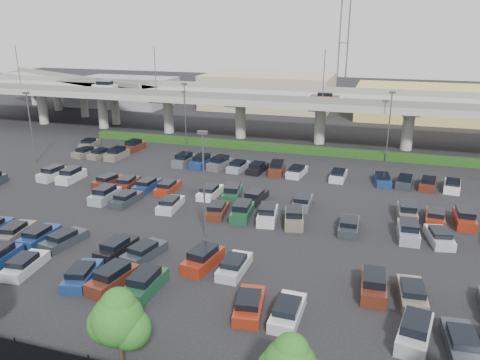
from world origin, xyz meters
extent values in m
plane|color=black|center=(0.00, 0.00, 0.00)|extent=(280.00, 280.00, 0.00)
cube|color=gray|center=(0.00, 32.00, 7.25)|extent=(150.00, 13.00, 1.10)
cube|color=slate|center=(0.00, 25.75, 8.30)|extent=(150.00, 0.50, 1.00)
cube|color=slate|center=(0.00, 38.25, 8.30)|extent=(150.00, 0.50, 1.00)
cylinder|color=gray|center=(-51.00, 32.00, 3.35)|extent=(1.80, 1.80, 6.70)
cube|color=slate|center=(-51.00, 32.00, 6.50)|extent=(2.60, 9.75, 0.50)
cylinder|color=gray|center=(-37.00, 32.00, 3.35)|extent=(1.80, 1.80, 6.70)
cube|color=slate|center=(-37.00, 32.00, 6.50)|extent=(2.60, 9.75, 0.50)
cylinder|color=gray|center=(-23.00, 32.00, 3.35)|extent=(1.80, 1.80, 6.70)
cube|color=slate|center=(-23.00, 32.00, 6.50)|extent=(2.60, 9.75, 0.50)
cylinder|color=gray|center=(-9.00, 32.00, 3.35)|extent=(1.80, 1.80, 6.70)
cube|color=slate|center=(-9.00, 32.00, 6.50)|extent=(2.60, 9.75, 0.50)
cylinder|color=gray|center=(5.00, 32.00, 3.35)|extent=(1.80, 1.80, 6.70)
cube|color=slate|center=(5.00, 32.00, 6.50)|extent=(2.60, 9.75, 0.50)
cylinder|color=gray|center=(19.00, 32.00, 3.35)|extent=(1.80, 1.80, 6.70)
cube|color=slate|center=(19.00, 32.00, 6.50)|extent=(2.60, 9.75, 0.50)
cube|color=silver|center=(-34.00, 29.00, 8.32)|extent=(4.40, 1.82, 1.05)
cube|color=black|center=(-34.00, 29.00, 9.14)|extent=(2.60, 1.60, 0.65)
cube|color=#562317|center=(6.00, 29.00, 8.21)|extent=(4.40, 1.82, 0.82)
cube|color=black|center=(6.00, 29.00, 8.84)|extent=(2.30, 1.60, 0.50)
cylinder|color=#4B4B50|center=(-50.00, 25.90, 11.80)|extent=(0.14, 0.14, 8.00)
cylinder|color=#4B4B50|center=(-22.00, 25.90, 11.80)|extent=(0.14, 0.14, 8.00)
cylinder|color=#4B4B50|center=(6.00, 25.90, 11.80)|extent=(0.14, 0.14, 8.00)
cube|color=gray|center=(-52.00, 43.00, 7.25)|extent=(50.93, 30.13, 1.10)
cube|color=slate|center=(-52.00, 43.00, 8.30)|extent=(47.34, 22.43, 1.00)
cylinder|color=gray|center=(-69.22, 51.03, 3.35)|extent=(1.60, 1.60, 6.70)
cylinder|color=gray|center=(-58.34, 45.96, 3.35)|extent=(1.60, 1.60, 6.70)
cylinder|color=gray|center=(-47.47, 40.89, 3.35)|extent=(1.60, 1.60, 6.70)
cylinder|color=gray|center=(-36.59, 35.82, 3.35)|extent=(1.60, 1.60, 6.70)
cube|color=#153810|center=(0.00, 25.00, 0.55)|extent=(66.00, 1.60, 1.10)
cylinder|color=black|center=(-4.00, -28.00, 1.00)|extent=(0.10, 0.10, 2.00)
cylinder|color=#332316|center=(2.00, -26.39, 0.99)|extent=(0.26, 0.26, 1.97)
sphere|color=#155015|center=(2.00, -26.39, 3.39)|extent=(3.07, 3.07, 3.07)
sphere|color=#155015|center=(2.71, -26.29, 2.85)|extent=(2.41, 2.41, 2.41)
sphere|color=#155015|center=(1.40, -26.47, 3.07)|extent=(2.41, 2.41, 2.41)
sphere|color=#155015|center=(2.04, -26.27, 4.27)|extent=(2.08, 2.08, 2.08)
sphere|color=#155015|center=(12.04, -26.70, 3.89)|extent=(1.89, 1.89, 1.89)
cube|color=#B3B3B8|center=(-11.75, -18.50, 0.41)|extent=(2.30, 4.58, 0.82)
cube|color=black|center=(-11.75, -18.70, 1.04)|extent=(1.85, 2.46, 0.50)
cube|color=navy|center=(-6.25, -18.50, 0.41)|extent=(2.69, 4.68, 0.82)
cube|color=black|center=(-6.25, -18.70, 1.04)|extent=(2.04, 2.58, 0.50)
cube|color=#562317|center=(-3.50, -18.50, 0.53)|extent=(2.54, 4.64, 1.05)
cube|color=black|center=(-3.50, -18.50, 1.34)|extent=(2.02, 2.83, 0.65)
cube|color=#1A492C|center=(-0.75, -18.50, 0.53)|extent=(1.92, 4.44, 1.05)
cube|color=black|center=(-0.75, -18.50, 1.34)|extent=(1.66, 2.63, 0.65)
cube|color=maroon|center=(7.50, -18.50, 0.41)|extent=(2.46, 4.62, 0.82)
cube|color=black|center=(7.50, -18.70, 1.04)|extent=(1.93, 2.51, 0.50)
cube|color=silver|center=(10.25, -18.50, 0.41)|extent=(1.92, 4.44, 0.82)
cube|color=black|center=(10.25, -18.70, 1.04)|extent=(1.65, 2.34, 0.50)
cube|color=#B3B3B8|center=(18.50, -18.50, 0.53)|extent=(2.56, 4.65, 1.05)
cube|color=black|center=(18.50, -18.50, 1.34)|extent=(2.03, 2.84, 0.65)
cube|color=#292E35|center=(21.25, -18.50, 0.41)|extent=(2.17, 4.53, 0.82)
cube|color=black|center=(21.25, -18.70, 1.04)|extent=(1.78, 2.42, 0.50)
cube|color=#6C6355|center=(-17.25, -13.50, 0.41)|extent=(2.41, 4.61, 0.82)
cube|color=black|center=(-17.25, -13.70, 1.04)|extent=(1.90, 2.50, 0.50)
cube|color=navy|center=(-14.50, -13.50, 0.41)|extent=(1.92, 4.44, 0.82)
cube|color=black|center=(-14.50, -13.70, 1.04)|extent=(1.65, 2.34, 0.50)
cube|color=#292E35|center=(-11.75, -13.50, 0.41)|extent=(2.60, 4.66, 0.82)
cube|color=black|center=(-11.75, -13.70, 1.04)|extent=(2.00, 2.56, 0.50)
cube|color=black|center=(-6.25, -13.50, 0.41)|extent=(2.22, 4.55, 0.82)
cube|color=black|center=(-6.25, -13.70, 1.04)|extent=(1.81, 2.44, 0.50)
cube|color=#292E35|center=(-3.50, -13.50, 0.41)|extent=(2.67, 4.68, 0.82)
cube|color=black|center=(-3.50, -13.70, 1.04)|extent=(2.03, 2.57, 0.50)
cube|color=maroon|center=(2.00, -13.50, 0.53)|extent=(2.49, 4.63, 1.05)
cube|color=black|center=(2.00, -13.50, 1.34)|extent=(1.99, 2.82, 0.65)
cube|color=#B3B3B8|center=(4.75, -13.50, 0.41)|extent=(1.93, 4.44, 0.82)
cube|color=black|center=(4.75, -13.70, 1.04)|extent=(1.66, 2.34, 0.50)
cube|color=#562317|center=(15.75, -13.50, 0.53)|extent=(2.03, 4.48, 1.05)
cube|color=black|center=(15.75, -13.50, 1.34)|extent=(1.72, 2.67, 0.65)
cube|color=#6C6355|center=(18.50, -13.50, 0.41)|extent=(2.20, 4.54, 0.82)
cube|color=black|center=(18.50, -13.70, 1.04)|extent=(1.80, 2.43, 0.50)
cube|color=#8A939F|center=(-14.50, -2.50, 0.53)|extent=(1.85, 4.41, 1.05)
cube|color=black|center=(-14.50, -2.50, 1.34)|extent=(1.62, 2.61, 0.65)
cube|color=#292E35|center=(-11.75, -2.50, 0.41)|extent=(2.13, 4.52, 0.82)
cube|color=black|center=(-11.75, -2.70, 1.04)|extent=(1.76, 2.41, 0.50)
cube|color=#B3B3B8|center=(-6.25, -2.50, 0.41)|extent=(2.15, 4.53, 0.82)
cube|color=black|center=(-6.25, -2.70, 1.04)|extent=(1.77, 2.42, 0.50)
cube|color=#562317|center=(-0.75, -2.50, 0.41)|extent=(2.37, 4.60, 0.82)
cube|color=black|center=(-0.75, -2.70, 1.04)|extent=(1.88, 2.49, 0.50)
cube|color=#1A492C|center=(2.00, -2.50, 0.53)|extent=(2.20, 4.54, 1.05)
cube|color=black|center=(2.00, -2.50, 1.34)|extent=(1.83, 2.73, 0.65)
cube|color=silver|center=(4.75, -2.50, 0.53)|extent=(2.41, 4.61, 1.05)
cube|color=black|center=(4.75, -2.50, 1.34)|extent=(1.95, 2.80, 0.65)
cube|color=#6C6355|center=(7.50, -2.50, 0.53)|extent=(2.68, 4.68, 1.05)
cube|color=black|center=(7.50, -2.50, 1.34)|extent=(2.10, 2.87, 0.65)
cube|color=#292E35|center=(13.00, -2.50, 0.41)|extent=(1.88, 4.42, 0.82)
cube|color=black|center=(13.00, -2.70, 1.04)|extent=(1.63, 2.32, 0.50)
cube|color=#8A939F|center=(18.50, -2.50, 0.53)|extent=(2.04, 4.49, 1.05)
cube|color=black|center=(18.50, -2.50, 1.34)|extent=(1.73, 2.68, 0.65)
cube|color=#B3B3B8|center=(21.25, -2.50, 0.41)|extent=(2.60, 4.66, 0.82)
cube|color=black|center=(21.25, -2.70, 1.04)|extent=(2.00, 2.56, 0.50)
cube|color=#B3B3B8|center=(-25.50, 2.50, 0.53)|extent=(2.22, 4.55, 1.05)
cube|color=black|center=(-25.50, 2.50, 1.34)|extent=(1.83, 2.74, 0.65)
cube|color=silver|center=(-22.75, 2.50, 0.53)|extent=(1.97, 4.46, 1.05)
cube|color=black|center=(-22.75, 2.50, 1.34)|extent=(1.69, 2.65, 0.65)
cube|color=#562317|center=(-17.25, 2.50, 0.41)|extent=(2.56, 4.65, 0.82)
cube|color=black|center=(-17.25, 2.30, 1.04)|extent=(1.98, 2.54, 0.50)
cube|color=#562317|center=(-14.50, 2.50, 0.41)|extent=(2.29, 4.57, 0.82)
cube|color=black|center=(-14.50, 2.30, 1.04)|extent=(1.84, 2.46, 0.50)
cube|color=navy|center=(-11.75, 2.50, 0.41)|extent=(2.01, 4.48, 0.82)
cube|color=black|center=(-11.75, 2.30, 1.04)|extent=(1.70, 2.37, 0.50)
cube|color=maroon|center=(-9.00, 2.50, 0.41)|extent=(1.96, 4.45, 0.82)
cube|color=black|center=(-9.00, 2.30, 1.04)|extent=(1.67, 2.35, 0.50)
cube|color=white|center=(-3.50, 2.50, 0.41)|extent=(1.90, 4.43, 0.82)
cube|color=black|center=(-3.50, 2.30, 1.04)|extent=(1.64, 2.33, 0.50)
cube|color=#1A492C|center=(-0.75, 2.50, 0.53)|extent=(2.50, 4.63, 1.05)
cube|color=black|center=(-0.75, 2.50, 1.34)|extent=(2.00, 2.82, 0.65)
cube|color=black|center=(2.00, 2.50, 0.41)|extent=(2.26, 4.56, 0.82)
cube|color=black|center=(2.00, 2.30, 1.04)|extent=(1.83, 2.45, 0.50)
cube|color=#525359|center=(7.50, 2.50, 0.41)|extent=(1.92, 4.44, 0.82)
cube|color=black|center=(7.50, 2.30, 1.04)|extent=(1.66, 2.34, 0.50)
cube|color=#6C6355|center=(18.50, 2.50, 0.53)|extent=(2.05, 4.49, 1.05)
cube|color=black|center=(18.50, 2.50, 1.34)|extent=(1.74, 2.68, 0.65)
cube|color=maroon|center=(21.25, 2.50, 0.41)|extent=(2.12, 4.52, 0.82)
cube|color=black|center=(21.25, 2.30, 1.04)|extent=(1.76, 2.41, 0.50)
cube|color=maroon|center=(24.00, 2.50, 0.53)|extent=(1.88, 4.42, 1.05)
cube|color=black|center=(24.00, 2.50, 1.34)|extent=(1.64, 2.62, 0.65)
cube|color=#6C6355|center=(-28.25, 13.50, 0.41)|extent=(2.58, 4.65, 0.82)
cube|color=black|center=(-28.25, 13.30, 1.04)|extent=(1.99, 2.55, 0.50)
cube|color=#6C6355|center=(-25.50, 13.50, 0.41)|extent=(2.55, 4.65, 0.82)
cube|color=black|center=(-25.50, 13.30, 1.04)|extent=(1.97, 2.54, 0.50)
cube|color=#6C6355|center=(-22.75, 13.50, 0.53)|extent=(1.89, 4.43, 1.05)
cube|color=black|center=(-22.75, 13.50, 1.34)|extent=(1.64, 2.62, 0.65)
cube|color=#525359|center=(-11.75, 13.50, 0.53)|extent=(2.06, 4.49, 1.05)
cube|color=black|center=(-11.75, 13.50, 1.34)|extent=(1.74, 2.68, 0.65)
cube|color=navy|center=(-9.00, 13.50, 0.53)|extent=(2.13, 4.52, 1.05)
cube|color=black|center=(-9.00, 13.50, 1.34)|extent=(1.78, 2.71, 0.65)
cube|color=#525359|center=(-6.25, 13.50, 0.53)|extent=(2.67, 4.68, 1.05)
cube|color=black|center=(-6.25, 13.50, 1.34)|extent=(2.09, 2.87, 0.65)
cube|color=#8A939F|center=(-3.50, 13.50, 0.41)|extent=(2.32, 4.58, 0.82)
cube|color=black|center=(-3.50, 13.30, 1.04)|extent=(1.86, 2.47, 0.50)
cube|color=black|center=(-0.75, 13.50, 0.41)|extent=(2.21, 4.55, 0.82)
cube|color=black|center=(-0.75, 13.30, 1.04)|extent=(1.81, 2.44, 0.50)
cube|color=#562317|center=(2.00, 13.50, 0.53)|extent=(2.17, 4.53, 1.05)
cube|color=black|center=(2.00, 13.50, 1.34)|extent=(1.81, 2.72, 0.65)
cube|color=silver|center=(4.75, 13.50, 0.41)|extent=(2.33, 4.58, 0.82)
cube|color=black|center=(4.75, 13.30, 1.04)|extent=(1.86, 2.47, 0.50)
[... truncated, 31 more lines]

